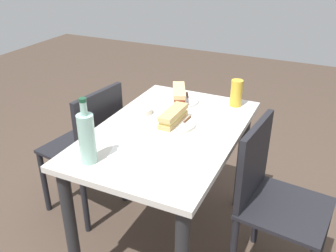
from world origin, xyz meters
The scene contains 14 objects.
ground_plane centered at (0.00, 0.00, 0.00)m, with size 8.00×8.00×0.00m, color #47382D.
dining_table centered at (0.00, 0.00, 0.61)m, with size 1.09×0.70×0.74m.
chair_far centered at (-0.01, 0.55, 0.49)m, with size 0.44×0.44×0.86m.
chair_near centered at (-0.05, -0.55, 0.49)m, with size 0.45×0.45×0.86m.
plate_near centered at (-0.06, 0.00, 0.75)m, with size 0.24×0.24×0.01m, color silver.
baguette_sandwich_near centered at (-0.06, 0.00, 0.79)m, with size 0.23×0.07×0.07m.
knife_near centered at (-0.07, 0.06, 0.76)m, with size 0.18×0.02×0.01m.
plate_far centered at (-0.36, -0.10, 0.75)m, with size 0.24×0.24×0.01m, color white.
baguette_sandwich_far centered at (-0.36, -0.10, 0.79)m, with size 0.25×0.16×0.07m.
knife_far centered at (-0.39, -0.05, 0.76)m, with size 0.17×0.09×0.01m.
water_bottle centered at (0.42, -0.18, 0.86)m, with size 0.07×0.07×0.30m.
beer_glass centered at (-0.44, 0.23, 0.82)m, with size 0.07×0.07×0.16m, color gold.
olive_bowl centered at (-0.12, -0.20, 0.76)m, with size 0.09×0.09×0.03m, color silver.
paper_napkin centered at (0.28, -0.08, 0.75)m, with size 0.14×0.14×0.00m, color white.
Camera 1 is at (1.52, 0.71, 1.62)m, focal length 39.45 mm.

